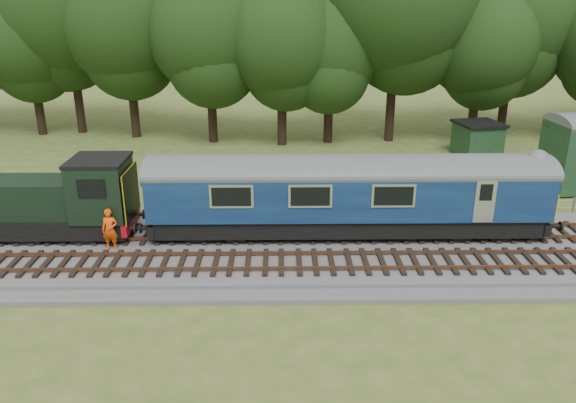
{
  "coord_description": "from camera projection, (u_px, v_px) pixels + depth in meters",
  "views": [
    {
      "loc": [
        0.67,
        -22.73,
        10.95
      ],
      "look_at": [
        1.0,
        1.4,
        2.0
      ],
      "focal_mm": 35.0,
      "sensor_mm": 36.0,
      "label": 1
    }
  ],
  "objects": [
    {
      "name": "ground",
      "position": [
        266.0,
        254.0,
        25.11
      ],
      "size": [
        120.0,
        120.0,
        0.0
      ],
      "primitive_type": "plane",
      "color": "#465720",
      "rests_on": "ground"
    },
    {
      "name": "worker",
      "position": [
        110.0,
        230.0,
        24.45
      ],
      "size": [
        0.7,
        0.46,
        1.89
      ],
      "primitive_type": "imported",
      "rotation": [
        0.0,
        0.0,
        -0.02
      ],
      "color": "#FD510D",
      "rests_on": "ballast"
    },
    {
      "name": "track_south",
      "position": [
        265.0,
        262.0,
        23.46
      ],
      "size": [
        67.2,
        2.4,
        0.21
      ],
      "color": "black",
      "rests_on": "ballast"
    },
    {
      "name": "dmu_railcar",
      "position": [
        348.0,
        189.0,
        25.56
      ],
      "size": [
        18.05,
        2.86,
        3.88
      ],
      "color": "black",
      "rests_on": "ground"
    },
    {
      "name": "shunter_loco",
      "position": [
        44.0,
        203.0,
        25.6
      ],
      "size": [
        8.91,
        2.6,
        3.38
      ],
      "color": "black",
      "rests_on": "ground"
    },
    {
      "name": "tree_line",
      "position": [
        272.0,
        137.0,
        45.73
      ],
      "size": [
        70.0,
        8.0,
        18.0
      ],
      "primitive_type": null,
      "color": "black",
      "rests_on": "ground"
    },
    {
      "name": "shed",
      "position": [
        477.0,
        139.0,
        40.03
      ],
      "size": [
        3.51,
        3.51,
        2.43
      ],
      "rotation": [
        0.0,
        0.0,
        0.2
      ],
      "color": "#19381D",
      "rests_on": "ground"
    },
    {
      "name": "fence",
      "position": [
        268.0,
        217.0,
        29.32
      ],
      "size": [
        64.0,
        0.12,
        1.0
      ],
      "primitive_type": null,
      "color": "#6B6054",
      "rests_on": "ground"
    },
    {
      "name": "track_north",
      "position": [
        267.0,
        233.0,
        26.27
      ],
      "size": [
        67.2,
        2.4,
        0.21
      ],
      "color": "black",
      "rests_on": "ballast"
    },
    {
      "name": "ballast",
      "position": [
        266.0,
        251.0,
        25.04
      ],
      "size": [
        70.0,
        7.0,
        0.35
      ],
      "primitive_type": "cube",
      "color": "#4C4C4F",
      "rests_on": "ground"
    }
  ]
}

